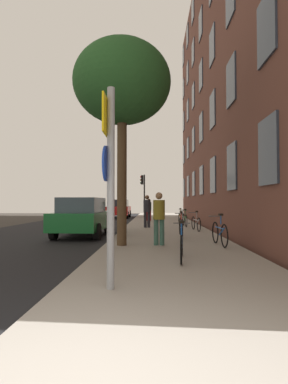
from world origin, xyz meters
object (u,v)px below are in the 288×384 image
at_px(pedestrian_0, 159,215).
at_px(bicycle_1, 220,233).
at_px(tree_near, 122,84).
at_px(bicycle_4, 185,219).
at_px(bicycle_3, 196,223).
at_px(car_0, 83,216).
at_px(pedestrian_1, 147,209).
at_px(car_1, 119,209).
at_px(pedestrian_2, 149,208).
at_px(bicycle_5, 181,217).
at_px(sign_post, 109,172).
at_px(traffic_light, 143,188).
at_px(bicycle_0, 182,244).
at_px(bicycle_2, 181,226).

bearing_deg(pedestrian_0, bicycle_1, 0.24).
relative_size(tree_near, bicycle_4, 3.90).
xyz_separation_m(bicycle_3, car_0, (-4.95, -1.52, 0.36)).
bearing_deg(pedestrian_1, car_1, 103.73).
relative_size(tree_near, pedestrian_2, 4.14).
height_order(pedestrian_1, car_0, pedestrian_1).
bearing_deg(bicycle_5, pedestrian_1, -122.79).
height_order(sign_post, pedestrian_1, sign_post).
relative_size(traffic_light, bicycle_3, 2.13).
bearing_deg(pedestrian_2, bicycle_3, -72.52).
distance_m(tree_near, pedestrian_2, 12.86).
xyz_separation_m(bicycle_4, car_1, (-4.77, 10.44, 0.35)).
xyz_separation_m(traffic_light, bicycle_5, (2.58, -7.22, -2.14)).
relative_size(traffic_light, bicycle_0, 2.12).
bearing_deg(sign_post, pedestrian_1, 88.21).
bearing_deg(bicycle_3, bicycle_4, 96.48).
xyz_separation_m(bicycle_3, bicycle_4, (-0.27, 2.40, 0.01)).
relative_size(bicycle_5, pedestrian_0, 0.97).
height_order(bicycle_1, pedestrian_0, pedestrian_0).
height_order(bicycle_2, bicycle_3, bicycle_2).
bearing_deg(car_0, bicycle_4, 40.01).
height_order(traffic_light, car_0, traffic_light).
height_order(bicycle_1, bicycle_2, bicycle_1).
distance_m(bicycle_2, pedestrian_0, 2.63).
relative_size(bicycle_1, car_1, 0.42).
xyz_separation_m(pedestrian_1, car_1, (-2.73, 11.19, -0.24)).
xyz_separation_m(pedestrian_2, car_0, (-2.65, -8.82, -0.16)).
bearing_deg(pedestrian_0, bicycle_4, 78.04).
xyz_separation_m(sign_post, pedestrian_2, (0.36, 16.88, -0.93)).
bearing_deg(car_1, bicycle_2, -74.81).
bearing_deg(pedestrian_2, bicycle_2, -81.84).
bearing_deg(bicycle_3, car_1, 111.45).
xyz_separation_m(sign_post, pedestrian_0, (0.86, 4.78, -0.88)).
relative_size(traffic_light, bicycle_5, 2.30).
distance_m(bicycle_4, pedestrian_2, 5.32).
bearing_deg(pedestrian_2, car_0, -106.70).
bearing_deg(car_1, traffic_light, -20.61).
bearing_deg(bicycle_5, bicycle_4, -89.74).
height_order(traffic_light, bicycle_4, traffic_light).
xyz_separation_m(tree_near, bicycle_1, (3.02, 0.06, -4.66)).
bearing_deg(pedestrian_1, pedestrian_0, -85.47).
xyz_separation_m(sign_post, car_0, (-2.28, 8.06, -1.10)).
bearing_deg(pedestrian_1, bicycle_0, -83.61).
distance_m(car_0, car_1, 14.36).
height_order(bicycle_0, bicycle_5, bicycle_5).
bearing_deg(sign_post, tree_near, 93.52).
height_order(tree_near, bicycle_1, tree_near).
bearing_deg(car_1, sign_post, -83.94).
height_order(pedestrian_1, pedestrian_2, pedestrian_1).
xyz_separation_m(bicycle_0, car_1, (-3.73, 20.04, 0.36)).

